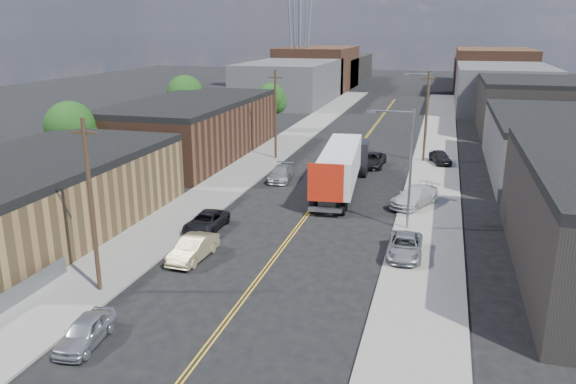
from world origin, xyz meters
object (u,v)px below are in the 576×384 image
Objects in this scene: semi_truck at (344,163)px; car_left_a at (85,331)px; car_left_b at (193,248)px; car_left_c at (206,222)px; car_right_lot_a at (405,246)px; car_right_lot_c at (440,157)px; car_ahead_truck at (373,160)px; car_right_lot_b at (415,196)px; car_left_d at (281,173)px.

car_left_a is at bearing -108.43° from semi_truck.
car_left_b is 5.47m from car_left_c.
car_right_lot_a is (14.60, -1.36, 0.15)m from car_left_c.
car_right_lot_c is 7.59m from car_ahead_truck.
car_left_c is at bearing -109.77° from car_ahead_truck.
car_left_b is at bearing -74.94° from car_left_c.
car_right_lot_a reaches higher than car_ahead_truck.
semi_truck is 15.77m from car_left_c.
car_left_b is 29.70m from car_ahead_truck.
car_right_lot_b is at bearing -66.68° from car_ahead_truck.
semi_truck is 3.23× the size of car_ahead_truck.
car_right_lot_b is at bearing -33.71° from semi_truck.
semi_truck reaches higher than car_right_lot_b.
car_ahead_truck reaches higher than car_left_d.
car_ahead_truck is at bearing -175.86° from car_right_lot_c.
car_right_lot_c is at bearing 23.87° from car_ahead_truck.
car_right_lot_c is (8.53, 12.60, -1.63)m from semi_truck.
car_right_lot_c is at bearing 109.39° from car_right_lot_b.
car_left_c is (-7.90, -13.53, -1.82)m from semi_truck.
car_left_d is at bearing -132.04° from car_ahead_truck.
car_left_a is 31.14m from car_left_d.
car_right_lot_a is 0.92× the size of car_ahead_truck.
car_right_lot_a is at bearing 40.90° from car_left_a.
car_right_lot_b is (6.70, -3.69, -1.55)m from semi_truck.
car_right_lot_c reaches higher than car_left_b.
car_right_lot_b reaches higher than car_ahead_truck.
car_left_a is 40.27m from car_ahead_truck.
semi_truck is 3.52× the size of car_right_lot_a.
semi_truck is 4.05× the size of car_right_lot_c.
car_right_lot_b is at bearing -26.56° from car_left_d.
car_left_c is at bearing -120.23° from car_right_lot_b.
semi_truck is 7.80m from car_right_lot_b.
car_left_b is at bearing -164.82° from car_right_lot_a.
car_right_lot_a is at bearing -56.09° from car_left_d.
car_right_lot_c is at bearing 84.82° from car_right_lot_a.
car_right_lot_b reaches higher than car_left_b.
car_right_lot_b reaches higher than car_right_lot_c.
car_left_b is 20.39m from car_left_d.
car_left_a is 10.76m from car_left_b.
car_left_a is 29.33m from car_right_lot_b.
car_right_lot_b reaches higher than car_left_c.
car_right_lot_b is 1.04× the size of car_ahead_truck.
car_right_lot_b reaches higher than car_left_a.
car_right_lot_a is (13.20, -16.47, 0.11)m from car_left_d.
car_right_lot_c is at bearing 58.07° from car_left_c.
car_right_lot_b is (13.20, 15.13, 0.18)m from car_left_b.
car_right_lot_a is (6.70, -14.89, -1.67)m from semi_truck.
car_left_d is (0.63, 31.13, 0.03)m from car_left_a.
semi_truck reaches higher than car_ahead_truck.
car_left_a is 0.82× the size of car_left_d.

